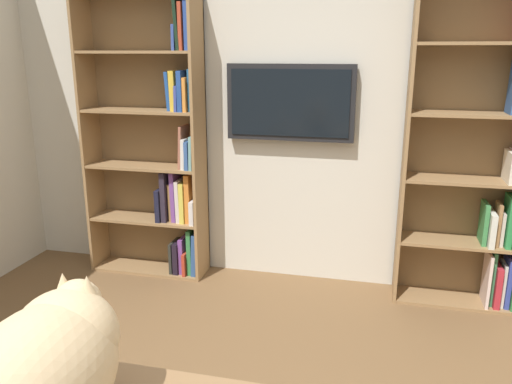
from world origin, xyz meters
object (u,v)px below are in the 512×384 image
(bookshelf_left, at_px, (485,155))
(cat, at_px, (48,366))
(bookshelf_right, at_px, (160,149))
(wall_mounted_tv, at_px, (290,103))

(bookshelf_left, bearing_deg, cat, 61.00)
(cat, bearing_deg, bookshelf_left, -119.00)
(bookshelf_right, height_order, cat, bookshelf_right)
(bookshelf_right, height_order, wall_mounted_tv, bookshelf_right)
(bookshelf_left, xyz_separation_m, cat, (1.41, 2.55, -0.08))
(bookshelf_right, distance_m, cat, 2.69)
(wall_mounted_tv, relative_size, cat, 1.44)
(bookshelf_left, bearing_deg, bookshelf_right, -0.09)
(bookshelf_left, relative_size, bookshelf_right, 1.03)
(bookshelf_left, height_order, cat, bookshelf_left)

